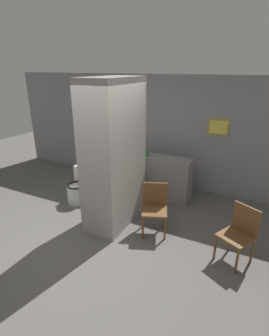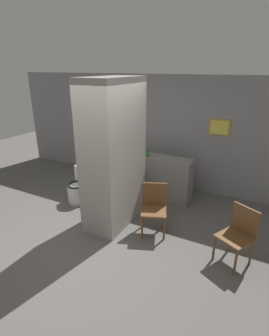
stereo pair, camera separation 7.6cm
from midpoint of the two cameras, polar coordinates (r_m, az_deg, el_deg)
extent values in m
plane|color=#5B5956|center=(4.77, -8.72, -14.16)|extent=(14.00, 14.00, 0.00)
cube|color=gray|center=(6.36, 4.69, 8.02)|extent=(8.00, 0.06, 2.60)
cube|color=#B79338|center=(7.01, -7.75, 12.47)|extent=(0.36, 0.02, 0.48)
cube|color=teal|center=(7.00, -7.82, 12.45)|extent=(0.30, 0.01, 0.39)
cube|color=#B79338|center=(5.86, 18.34, 8.39)|extent=(0.44, 0.02, 0.34)
cube|color=#E0CC4C|center=(5.85, 18.31, 8.36)|extent=(0.36, 0.01, 0.28)
cube|color=gray|center=(4.61, -4.04, 2.88)|extent=(0.63, 1.27, 2.60)
cylinder|color=black|center=(4.51, -9.40, 5.57)|extent=(0.03, 0.40, 0.40)
cylinder|color=red|center=(4.52, -9.56, 5.59)|extent=(0.01, 0.07, 0.07)
cube|color=gray|center=(5.80, 5.48, -1.96)|extent=(1.48, 0.44, 0.94)
cylinder|color=silver|center=(5.78, -11.89, -5.44)|extent=(0.42, 0.42, 0.39)
torus|color=black|center=(5.69, -12.05, -3.57)|extent=(0.40, 0.40, 0.04)
cube|color=silver|center=(5.82, -10.51, -1.14)|extent=(0.38, 0.20, 0.35)
cylinder|color=brown|center=(4.53, 2.14, -12.89)|extent=(0.04, 0.04, 0.41)
cylinder|color=brown|center=(4.53, 6.96, -13.08)|extent=(0.04, 0.04, 0.41)
cylinder|color=brown|center=(4.84, 2.44, -10.43)|extent=(0.04, 0.04, 0.41)
cylinder|color=brown|center=(4.84, 6.91, -10.60)|extent=(0.04, 0.04, 0.41)
cube|color=brown|center=(4.56, 4.70, -9.35)|extent=(0.55, 0.55, 0.04)
cube|color=brown|center=(4.62, 4.85, -5.65)|extent=(0.41, 0.19, 0.43)
cylinder|color=brown|center=(4.27, 17.42, -16.37)|extent=(0.04, 0.04, 0.41)
cylinder|color=brown|center=(4.12, 21.63, -18.63)|extent=(0.04, 0.04, 0.41)
cylinder|color=brown|center=(4.53, 20.48, -14.42)|extent=(0.04, 0.04, 0.41)
cylinder|color=brown|center=(4.38, 24.53, -16.43)|extent=(0.04, 0.04, 0.41)
cube|color=brown|center=(4.19, 21.43, -13.98)|extent=(0.58, 0.58, 0.04)
cube|color=brown|center=(4.22, 23.42, -10.34)|extent=(0.39, 0.23, 0.43)
torus|color=black|center=(6.36, -6.25, -0.90)|extent=(0.73, 0.04, 0.73)
torus|color=black|center=(5.88, 2.37, -2.69)|extent=(0.73, 0.04, 0.73)
cylinder|color=maroon|center=(6.03, -2.14, -0.11)|extent=(0.97, 0.04, 0.04)
cylinder|color=maroon|center=(6.16, -4.27, 0.31)|extent=(0.03, 0.03, 0.38)
cylinder|color=maroon|center=(5.82, 1.93, -0.89)|extent=(0.03, 0.03, 0.34)
cube|color=black|center=(6.08, -4.32, 2.15)|extent=(0.16, 0.06, 0.04)
cylinder|color=#262626|center=(5.76, 1.95, 0.69)|extent=(0.03, 0.42, 0.03)
cylinder|color=olive|center=(5.66, 2.27, 3.46)|extent=(0.07, 0.07, 0.16)
cylinder|color=olive|center=(5.62, 2.28, 4.54)|extent=(0.03, 0.03, 0.07)
sphere|color=#333333|center=(5.61, 2.29, 4.95)|extent=(0.03, 0.03, 0.03)
cylinder|color=#267233|center=(5.62, 3.25, 3.13)|extent=(0.07, 0.07, 0.12)
cylinder|color=#267233|center=(5.59, 3.27, 3.97)|extent=(0.03, 0.03, 0.05)
sphere|color=#333333|center=(5.58, 3.28, 4.31)|extent=(0.03, 0.03, 0.03)
camera|label=1|loc=(0.04, -89.56, 0.17)|focal=28.00mm
camera|label=2|loc=(0.04, 90.44, -0.17)|focal=28.00mm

